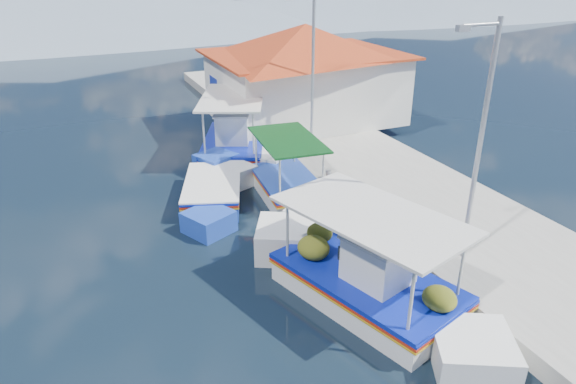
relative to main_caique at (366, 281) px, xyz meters
name	(u,v)px	position (x,y,z in m)	size (l,w,h in m)	color
ground	(347,372)	(-1.64, -1.99, -0.51)	(160.00, 160.00, 0.00)	black
quay	(410,196)	(4.26, 4.01, -0.26)	(5.00, 44.00, 0.50)	#A5A49B
bollards	(370,206)	(2.16, 3.26, 0.14)	(0.20, 17.20, 0.30)	#A5A8AD
main_caique	(366,281)	(0.00, 0.00, 0.00)	(3.88, 7.70, 2.65)	white
caique_green_canopy	(287,186)	(0.66, 6.29, -0.16)	(2.26, 6.28, 2.36)	white
caique_blue_hull	(212,192)	(-1.84, 6.98, -0.21)	(3.18, 5.87, 1.11)	#1C3FAB
caique_far	(234,145)	(0.19, 10.69, 0.02)	(4.47, 7.46, 2.85)	white
harbor_building	(305,71)	(4.56, 13.01, 2.26)	(10.49, 10.49, 4.40)	silver
lamp_post_near	(479,134)	(2.87, 0.01, 3.34)	(1.21, 0.14, 6.00)	#A5A8AD
lamp_post_far	(311,66)	(2.87, 9.01, 3.34)	(1.21, 0.14, 6.00)	#A5A8AD
mountain_ridge	(152,10)	(4.90, 54.01, 1.53)	(171.40, 96.00, 5.50)	slate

